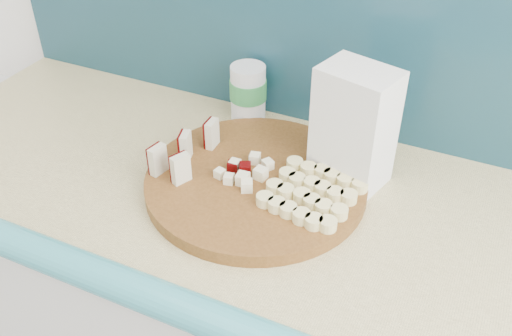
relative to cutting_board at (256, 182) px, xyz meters
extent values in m
cube|color=tan|center=(0.34, -0.01, -0.03)|extent=(2.20, 0.60, 0.03)
cube|color=teal|center=(0.34, 0.28, 0.24)|extent=(2.20, 0.02, 0.50)
cylinder|color=#4F2C10|center=(0.00, 0.00, 0.00)|extent=(0.46, 0.46, 0.03)
cube|color=beige|center=(-0.17, -0.07, 0.04)|extent=(0.02, 0.04, 0.06)
cube|color=#3F0404|center=(-0.18, -0.06, 0.04)|extent=(0.01, 0.04, 0.06)
cube|color=beige|center=(-0.15, 0.00, 0.04)|extent=(0.02, 0.04, 0.06)
cube|color=#3F0404|center=(-0.16, 0.00, 0.04)|extent=(0.01, 0.04, 0.06)
cube|color=beige|center=(-0.12, 0.06, 0.04)|extent=(0.02, 0.04, 0.06)
cube|color=#3F0404|center=(-0.13, 0.06, 0.04)|extent=(0.01, 0.04, 0.06)
cube|color=beige|center=(-0.12, -0.07, 0.04)|extent=(0.02, 0.04, 0.06)
cube|color=#3F0404|center=(-0.13, -0.07, 0.04)|extent=(0.01, 0.04, 0.06)
cube|color=#F7EAC5|center=(-0.02, 0.00, 0.02)|extent=(0.02, 0.02, 0.02)
cube|color=#F7EAC5|center=(-0.01, 0.01, 0.02)|extent=(0.02, 0.02, 0.02)
cube|color=#3F0404|center=(-0.01, 0.02, 0.02)|extent=(0.02, 0.02, 0.02)
cube|color=#F7EAC5|center=(-0.03, 0.01, 0.02)|extent=(0.02, 0.02, 0.02)
cube|color=#F7EAC5|center=(-0.04, 0.02, 0.02)|extent=(0.02, 0.02, 0.02)
cube|color=#F7EAC5|center=(-0.05, 0.01, 0.02)|extent=(0.02, 0.02, 0.02)
cube|color=#F7EAC5|center=(-0.04, 0.00, 0.02)|extent=(0.02, 0.02, 0.02)
cube|color=#F7EAC5|center=(-0.04, -0.01, 0.02)|extent=(0.02, 0.02, 0.02)
cube|color=#3F0404|center=(-0.03, -0.03, 0.02)|extent=(0.02, 0.02, 0.02)
cube|color=#F7EAC5|center=(-0.02, -0.01, 0.02)|extent=(0.02, 0.02, 0.02)
cube|color=#F7EAC5|center=(-0.01, -0.01, 0.02)|extent=(0.02, 0.02, 0.02)
cylinder|color=#EDDF91|center=(0.05, -0.07, 0.02)|extent=(0.03, 0.03, 0.02)
cylinder|color=#EDDF91|center=(0.07, -0.07, 0.02)|extent=(0.03, 0.03, 0.02)
cylinder|color=#EDDF91|center=(0.10, -0.07, 0.02)|extent=(0.03, 0.03, 0.02)
cylinder|color=#EDDF91|center=(0.12, -0.08, 0.02)|extent=(0.03, 0.03, 0.02)
cylinder|color=#EDDF91|center=(0.15, -0.08, 0.02)|extent=(0.03, 0.03, 0.02)
cylinder|color=#EDDF91|center=(0.17, -0.08, 0.02)|extent=(0.03, 0.03, 0.02)
cylinder|color=#EDDF91|center=(0.05, -0.03, 0.02)|extent=(0.03, 0.03, 0.02)
cylinder|color=#EDDF91|center=(0.07, -0.03, 0.02)|extent=(0.03, 0.03, 0.02)
cylinder|color=#EDDF91|center=(0.10, -0.03, 0.02)|extent=(0.03, 0.03, 0.02)
cylinder|color=#EDDF91|center=(0.12, -0.03, 0.02)|extent=(0.03, 0.03, 0.02)
cylinder|color=#EDDF91|center=(0.15, -0.04, 0.02)|extent=(0.03, 0.03, 0.02)
cylinder|color=#EDDF91|center=(0.18, -0.04, 0.02)|extent=(0.03, 0.03, 0.02)
cylinder|color=#EDDF91|center=(0.05, 0.02, 0.02)|extent=(0.03, 0.03, 0.02)
cylinder|color=#EDDF91|center=(0.08, 0.01, 0.02)|extent=(0.03, 0.03, 0.02)
cylinder|color=#EDDF91|center=(0.10, 0.01, 0.02)|extent=(0.03, 0.03, 0.02)
cylinder|color=#EDDF91|center=(0.13, 0.01, 0.02)|extent=(0.03, 0.03, 0.02)
cylinder|color=#EDDF91|center=(0.15, 0.00, 0.02)|extent=(0.03, 0.03, 0.02)
cylinder|color=#EDDF91|center=(0.18, 0.00, 0.02)|extent=(0.03, 0.03, 0.02)
cylinder|color=#EDDF91|center=(0.06, 0.06, 0.02)|extent=(0.03, 0.03, 0.02)
cylinder|color=#EDDF91|center=(0.08, 0.05, 0.02)|extent=(0.03, 0.03, 0.02)
cylinder|color=#EDDF91|center=(0.11, 0.05, 0.02)|extent=(0.03, 0.03, 0.02)
cylinder|color=#EDDF91|center=(0.13, 0.05, 0.02)|extent=(0.03, 0.03, 0.02)
cylinder|color=#EDDF91|center=(0.16, 0.05, 0.02)|extent=(0.03, 0.03, 0.02)
cylinder|color=#EDDF91|center=(0.18, 0.04, 0.02)|extent=(0.03, 0.03, 0.02)
cube|color=silver|center=(0.15, 0.11, 0.10)|extent=(0.16, 0.13, 0.23)
cylinder|color=silver|center=(-0.12, 0.22, 0.05)|extent=(0.08, 0.08, 0.13)
cylinder|color=#338D48|center=(-0.12, 0.22, 0.06)|extent=(0.08, 0.08, 0.04)
cube|color=gold|center=(-0.09, 0.13, -0.01)|extent=(0.04, 0.17, 0.01)
cube|color=gold|center=(-0.03, 0.15, -0.01)|extent=(0.12, 0.16, 0.01)
cube|color=gold|center=(0.03, 0.12, -0.01)|extent=(0.16, 0.11, 0.01)
camera|label=1|loc=(0.36, -0.77, 0.67)|focal=40.00mm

